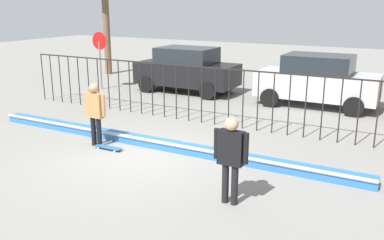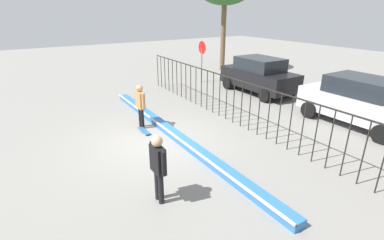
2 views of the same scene
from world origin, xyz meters
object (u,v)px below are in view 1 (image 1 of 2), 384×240
at_px(skateboard, 108,147).
at_px(parked_car_black, 187,69).
at_px(skateboarder, 95,109).
at_px(parked_car_silver, 317,80).
at_px(stop_sign, 100,53).
at_px(camera_operator, 231,153).

height_order(skateboard, parked_car_black, parked_car_black).
bearing_deg(skateboarder, parked_car_silver, 70.55).
distance_m(parked_car_black, stop_sign, 3.89).
height_order(camera_operator, stop_sign, stop_sign).
relative_size(skateboarder, skateboard, 2.13).
relative_size(skateboard, parked_car_black, 0.19).
relative_size(skateboarder, parked_car_black, 0.40).
distance_m(skateboarder, skateboard, 1.07).
height_order(parked_car_black, parked_car_silver, same).
height_order(skateboard, parked_car_silver, parked_car_silver).
height_order(skateboarder, parked_car_silver, parked_car_silver).
bearing_deg(skateboard, parked_car_black, 102.86).
xyz_separation_m(skateboard, camera_operator, (4.02, -1.29, 0.97)).
relative_size(camera_operator, stop_sign, 0.69).
relative_size(skateboarder, stop_sign, 0.68).
xyz_separation_m(skateboarder, camera_operator, (4.48, -1.39, 0.01)).
xyz_separation_m(skateboarder, parked_car_silver, (4.15, 7.38, -0.05)).
distance_m(skateboarder, stop_sign, 7.81).
bearing_deg(parked_car_silver, skateboarder, -123.85).
height_order(parked_car_silver, stop_sign, stop_sign).
relative_size(camera_operator, parked_car_black, 0.40).
relative_size(parked_car_black, parked_car_silver, 1.00).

